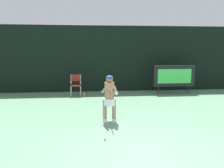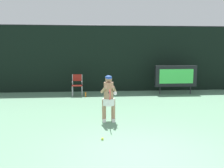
# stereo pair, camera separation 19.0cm
# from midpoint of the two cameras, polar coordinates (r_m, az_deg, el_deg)

# --- Properties ---
(ground) EXTENTS (18.00, 22.00, 0.03)m
(ground) POSITION_cam_midpoint_polar(r_m,az_deg,el_deg) (5.26, 8.60, -17.93)
(ground) COLOR slate
(backdrop_screen) EXTENTS (18.00, 0.12, 3.66)m
(backdrop_screen) POSITION_cam_midpoint_polar(r_m,az_deg,el_deg) (13.34, 0.12, 6.01)
(backdrop_screen) COLOR black
(backdrop_screen) RESTS_ON ground
(scoreboard) EXTENTS (2.20, 0.21, 1.50)m
(scoreboard) POSITION_cam_midpoint_polar(r_m,az_deg,el_deg) (12.92, 15.44, 1.82)
(scoreboard) COLOR black
(scoreboard) RESTS_ON ground
(umpire_chair) EXTENTS (0.52, 0.44, 1.08)m
(umpire_chair) POSITION_cam_midpoint_polar(r_m,az_deg,el_deg) (12.14, -7.89, 0.08)
(umpire_chair) COLOR #B7B7BC
(umpire_chair) RESTS_ON ground
(water_bottle) EXTENTS (0.07, 0.07, 0.27)m
(water_bottle) POSITION_cam_midpoint_polar(r_m,az_deg,el_deg) (11.85, -5.89, -2.50)
(water_bottle) COLOR orange
(water_bottle) RESTS_ON ground
(tennis_player) EXTENTS (0.54, 0.61, 1.50)m
(tennis_player) POSITION_cam_midpoint_polar(r_m,az_deg,el_deg) (7.65, -0.10, -2.97)
(tennis_player) COLOR white
(tennis_player) RESTS_ON ground
(tennis_racket) EXTENTS (0.03, 0.60, 0.31)m
(tennis_racket) POSITION_cam_midpoint_polar(r_m,az_deg,el_deg) (6.99, 0.23, -2.57)
(tennis_racket) COLOR black
(tennis_ball_loose) EXTENTS (0.07, 0.07, 0.07)m
(tennis_ball_loose) POSITION_cam_midpoint_polar(r_m,az_deg,el_deg) (6.27, -1.43, -12.99)
(tennis_ball_loose) COLOR #CCDB3D
(tennis_ball_loose) RESTS_ON ground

